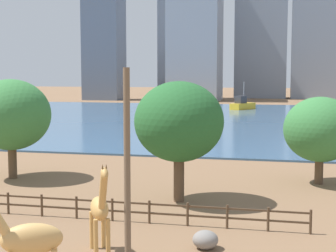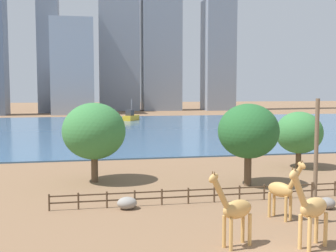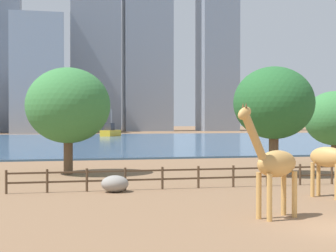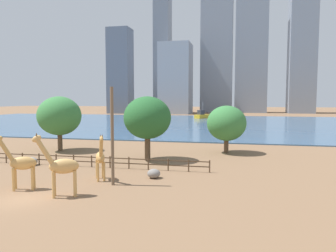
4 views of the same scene
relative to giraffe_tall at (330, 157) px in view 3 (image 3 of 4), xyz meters
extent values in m
plane|color=brown|center=(-3.38, 73.21, -2.12)|extent=(400.00, 400.00, 0.00)
cube|color=#3D6084|center=(-3.38, 70.21, -2.02)|extent=(180.00, 86.00, 0.20)
cylinder|color=tan|center=(-0.18, 0.90, -1.22)|extent=(0.28, 0.28, 1.80)
cylinder|color=tan|center=(-0.66, 0.63, -1.22)|extent=(0.28, 0.28, 1.80)
ellipsoid|color=tan|center=(-0.09, 0.16, -0.01)|extent=(1.65, 2.13, 1.04)
cylinder|color=tan|center=(-5.49, -4.87, -1.17)|extent=(0.29, 0.29, 1.90)
cylinder|color=tan|center=(-5.72, -4.33, -1.17)|extent=(0.29, 0.29, 1.90)
cylinder|color=tan|center=(-4.13, -4.31, -1.17)|extent=(0.29, 0.29, 1.90)
cylinder|color=tan|center=(-4.36, -3.76, -1.17)|extent=(0.29, 0.29, 1.90)
ellipsoid|color=tan|center=(-4.92, -4.32, 0.11)|extent=(2.26, 1.59, 1.10)
cylinder|color=tan|center=(-6.13, -4.82, 1.25)|extent=(1.35, 0.83, 2.00)
ellipsoid|color=tan|center=(-6.60, -5.02, 2.16)|extent=(0.88, 0.63, 0.72)
cone|color=brown|center=(-6.57, -5.10, 2.48)|extent=(0.13, 0.13, 0.20)
cone|color=brown|center=(-6.63, -4.94, 2.48)|extent=(0.13, 0.13, 0.20)
ellipsoid|color=gray|center=(-10.53, 4.62, -1.65)|extent=(1.53, 1.25, 0.94)
cylinder|color=#4C3826|center=(-16.38, 5.21, -1.47)|extent=(0.14, 0.14, 1.30)
cylinder|color=#4C3826|center=(-14.21, 5.21, -1.47)|extent=(0.14, 0.14, 1.30)
cylinder|color=#4C3826|center=(-12.04, 5.21, -1.47)|extent=(0.14, 0.14, 1.30)
cylinder|color=#4C3826|center=(-9.88, 5.21, -1.47)|extent=(0.14, 0.14, 1.30)
cylinder|color=#4C3826|center=(-7.71, 5.21, -1.47)|extent=(0.14, 0.14, 1.30)
cylinder|color=#4C3826|center=(-5.54, 5.21, -1.47)|extent=(0.14, 0.14, 1.30)
cylinder|color=#4C3826|center=(-3.38, 5.21, -1.47)|extent=(0.14, 0.14, 1.30)
cylinder|color=#4C3826|center=(-1.21, 5.21, -1.47)|extent=(0.14, 0.14, 1.30)
cylinder|color=#4C3826|center=(0.95, 5.21, -1.47)|extent=(0.14, 0.14, 1.30)
cylinder|color=#4C3826|center=(3.12, 5.21, -1.47)|extent=(0.14, 0.14, 1.30)
cube|color=#4C3826|center=(-3.38, 5.21, -1.02)|extent=(26.10, 0.08, 0.10)
cube|color=#4C3826|center=(-3.38, 5.21, -1.54)|extent=(26.10, 0.08, 0.10)
cylinder|color=brown|center=(-12.81, 14.74, -0.82)|extent=(0.67, 0.67, 2.60)
ellipsoid|color=#387A3D|center=(-12.81, 14.74, 2.96)|extent=(6.21, 6.21, 5.59)
cylinder|color=brown|center=(10.80, 17.93, -1.13)|extent=(0.63, 0.63, 1.98)
ellipsoid|color=#387A3D|center=(10.80, 17.93, 2.03)|extent=(5.43, 5.43, 4.89)
cylinder|color=brown|center=(1.56, 10.45, -0.66)|extent=(0.69, 0.69, 2.93)
ellipsoid|color=#26602D|center=(1.56, 10.45, 3.12)|extent=(5.78, 5.78, 5.20)
cube|color=gold|center=(-1.05, 94.79, -1.23)|extent=(5.49, 7.28, 1.39)
cube|color=#333338|center=(-1.46, 94.03, 0.29)|extent=(2.65, 2.98, 1.66)
cylinder|color=silver|center=(-0.88, 95.09, 1.89)|extent=(0.16, 0.16, 4.85)
cube|color=#939EAD|center=(-18.55, 132.73, 15.16)|extent=(15.15, 14.90, 34.56)
cube|color=gray|center=(0.03, 153.66, 32.26)|extent=(16.93, 8.21, 68.77)
cube|color=gray|center=(18.26, 154.60, 30.69)|extent=(16.56, 11.70, 65.61)
cube|color=slate|center=(-27.98, 144.62, 31.22)|extent=(8.03, 10.45, 66.68)
camera|label=1|loc=(8.16, -21.80, 6.22)|focal=55.00mm
camera|label=2|loc=(-13.39, -27.09, 7.07)|focal=45.00mm
camera|label=3|loc=(-13.84, -23.86, 1.92)|focal=55.00mm
camera|label=4|loc=(12.46, -27.86, 5.45)|focal=35.00mm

